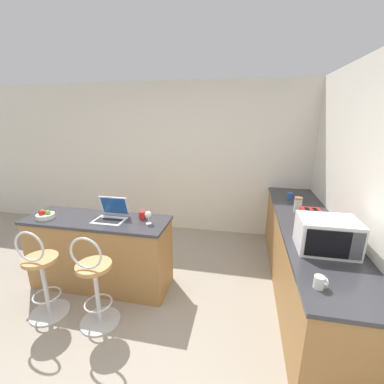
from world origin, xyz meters
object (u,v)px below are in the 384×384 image
(mug_red, at_px, (143,215))
(mug_blue, at_px, (290,196))
(mug_white, at_px, (320,282))
(bar_stool_far, at_px, (95,283))
(toaster, at_px, (311,219))
(bar_stool_near, at_px, (42,276))
(fruit_bowl, at_px, (45,215))
(laptop, at_px, (112,214))
(storage_jar, at_px, (298,205))
(wine_glass_short, at_px, (148,215))
(microwave, at_px, (327,235))

(mug_red, bearing_deg, mug_blue, 32.36)
(mug_red, relative_size, mug_white, 1.11)
(bar_stool_far, xyz_separation_m, toaster, (2.10, 0.85, 0.51))
(bar_stool_near, relative_size, toaster, 4.00)
(mug_red, bearing_deg, fruit_bowl, -169.04)
(laptop, height_order, mug_red, laptop)
(toaster, xyz_separation_m, mug_white, (-0.17, -1.08, -0.05))
(storage_jar, height_order, mug_white, storage_jar)
(laptop, xyz_separation_m, wine_glass_short, (0.47, -0.05, 0.04))
(bar_stool_near, distance_m, wine_glass_short, 1.23)
(bar_stool_far, height_order, fruit_bowl, bar_stool_far)
(bar_stool_far, bearing_deg, fruit_bowl, 151.07)
(bar_stool_far, height_order, mug_white, bar_stool_far)
(mug_blue, bearing_deg, laptop, -150.49)
(mug_white, bearing_deg, bar_stool_near, 174.90)
(fruit_bowl, bearing_deg, laptop, 10.38)
(wine_glass_short, bearing_deg, bar_stool_near, -148.18)
(microwave, relative_size, mug_blue, 5.37)
(mug_white, bearing_deg, mug_blue, 86.63)
(toaster, distance_m, storage_jar, 0.46)
(toaster, relative_size, mug_white, 2.74)
(toaster, xyz_separation_m, fruit_bowl, (-2.99, -0.36, -0.06))
(fruit_bowl, bearing_deg, storage_jar, 15.54)
(bar_stool_near, bearing_deg, microwave, 7.44)
(microwave, xyz_separation_m, mug_red, (-1.88, 0.36, -0.10))
(storage_jar, relative_size, mug_blue, 2.09)
(microwave, height_order, toaster, microwave)
(bar_stool_far, distance_m, toaster, 2.32)
(mug_blue, bearing_deg, bar_stool_near, -144.84)
(storage_jar, distance_m, mug_white, 1.54)
(microwave, height_order, fruit_bowl, microwave)
(bar_stool_near, bearing_deg, wine_glass_short, 31.82)
(bar_stool_far, relative_size, wine_glass_short, 6.74)
(microwave, distance_m, storage_jar, 0.96)
(bar_stool_far, distance_m, mug_red, 0.88)
(mug_white, bearing_deg, microwave, 71.81)
(microwave, bearing_deg, laptop, 172.79)
(mug_red, xyz_separation_m, mug_white, (1.69, -0.94, 0.00))
(storage_jar, relative_size, mug_white, 2.08)
(mug_white, xyz_separation_m, fruit_bowl, (-2.82, 0.72, -0.01))
(storage_jar, height_order, wine_glass_short, storage_jar)
(laptop, distance_m, toaster, 2.23)
(toaster, relative_size, mug_blue, 2.76)
(toaster, height_order, mug_white, toaster)
(mug_red, distance_m, fruit_bowl, 1.15)
(laptop, distance_m, storage_jar, 2.27)
(bar_stool_far, bearing_deg, toaster, 22.10)
(laptop, bearing_deg, toaster, 5.55)
(storage_jar, xyz_separation_m, wine_glass_short, (-1.70, -0.72, 0.01))
(fruit_bowl, bearing_deg, mug_red, 10.96)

